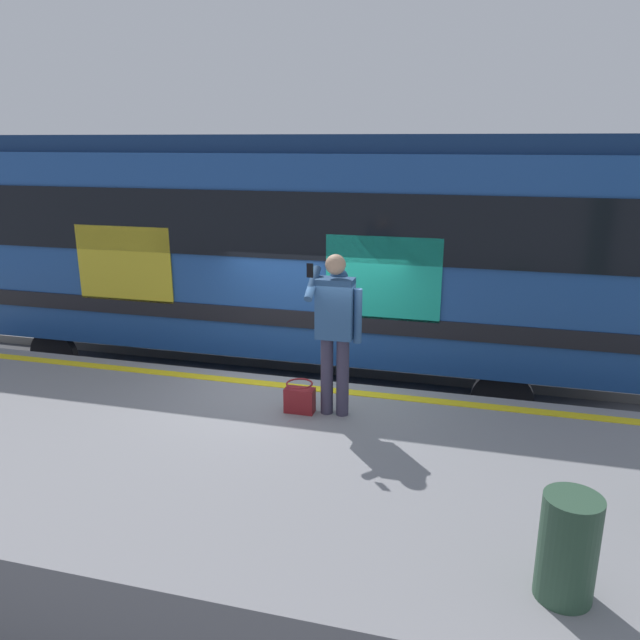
{
  "coord_description": "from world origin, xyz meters",
  "views": [
    {
      "loc": [
        -2.19,
        7.19,
        3.98
      ],
      "look_at": [
        -0.34,
        0.3,
        1.9
      ],
      "focal_mm": 34.72,
      "sensor_mm": 36.0,
      "label": 1
    }
  ],
  "objects_px": {
    "train_carriage": "(278,239)",
    "trash_bin": "(568,548)",
    "handbag": "(300,399)",
    "passenger": "(336,322)"
  },
  "relations": [
    {
      "from": "train_carriage",
      "to": "trash_bin",
      "type": "xyz_separation_m",
      "value": [
        -3.85,
        5.4,
        -1.11
      ]
    },
    {
      "from": "passenger",
      "to": "handbag",
      "type": "distance_m",
      "value": 1.0
    },
    {
      "from": "passenger",
      "to": "handbag",
      "type": "relative_size",
      "value": 5.13
    },
    {
      "from": "handbag",
      "to": "trash_bin",
      "type": "height_order",
      "value": "trash_bin"
    },
    {
      "from": "passenger",
      "to": "handbag",
      "type": "xyz_separation_m",
      "value": [
        0.39,
        0.07,
        -0.92
      ]
    },
    {
      "from": "handbag",
      "to": "trash_bin",
      "type": "xyz_separation_m",
      "value": [
        -2.58,
        2.37,
        0.21
      ]
    },
    {
      "from": "trash_bin",
      "to": "passenger",
      "type": "bearing_deg",
      "value": -48.21
    },
    {
      "from": "train_carriage",
      "to": "handbag",
      "type": "height_order",
      "value": "train_carriage"
    },
    {
      "from": "train_carriage",
      "to": "passenger",
      "type": "height_order",
      "value": "train_carriage"
    },
    {
      "from": "train_carriage",
      "to": "passenger",
      "type": "xyz_separation_m",
      "value": [
        -1.66,
        2.96,
        -0.4
      ]
    }
  ]
}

